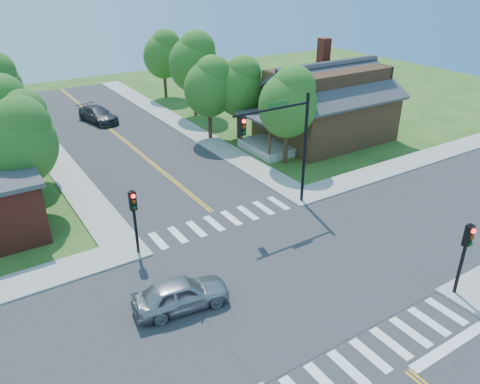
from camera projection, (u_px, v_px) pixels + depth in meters
ground at (286, 273)px, 23.49m from camera, size 100.00×100.00×0.00m
road_ns at (286, 272)px, 23.48m from camera, size 10.00×90.00×0.04m
road_ew at (286, 272)px, 23.48m from camera, size 90.00×10.00×0.04m
intersection_patch at (286, 273)px, 23.49m from camera, size 10.20×10.20×0.06m
sidewalk_ne at (316, 131)px, 43.07m from camera, size 40.00×40.00×0.14m
crosswalk_north at (223, 221)px, 28.15m from camera, size 8.85×2.00×0.01m
crosswalk_south at (381, 349)px, 18.79m from camera, size 8.85×2.00×0.01m
centerline at (286, 272)px, 23.47m from camera, size 0.30×90.00×0.01m
stop_bar at (450, 347)px, 18.97m from camera, size 4.60×0.45×0.09m
signal_mast_ne at (284, 136)px, 27.46m from camera, size 5.30×0.42×7.20m
signal_pole_se at (466, 246)px, 20.79m from camera, size 0.34×0.42×3.80m
signal_pole_nw at (134, 211)px, 23.80m from camera, size 0.34×0.42×3.80m
house_ne at (325, 101)px, 40.09m from camera, size 13.05×8.80×7.11m
tree_e_a at (289, 101)px, 34.19m from camera, size 4.41×4.19×7.50m
tree_e_b at (240, 85)px, 39.53m from camera, size 4.22×4.01×7.18m
tree_e_c at (194, 60)px, 45.35m from camera, size 4.90×4.65×8.32m
tree_e_d at (164, 53)px, 51.97m from camera, size 4.44×4.22×7.54m
tree_w_a at (20, 139)px, 26.98m from camera, size 4.35×4.14×7.40m
tree_w_b at (1, 111)px, 32.07m from camera, size 4.36×4.14×7.41m
tree_house at (210, 85)px, 39.18m from camera, size 4.27×4.05×7.26m
tree_bldg at (23, 123)px, 31.46m from camera, size 3.87×3.68×6.58m
car_silver at (181, 294)px, 20.81m from camera, size 2.95×4.80×1.47m
car_dgrey at (98, 115)px, 45.26m from camera, size 4.26×5.94×1.47m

